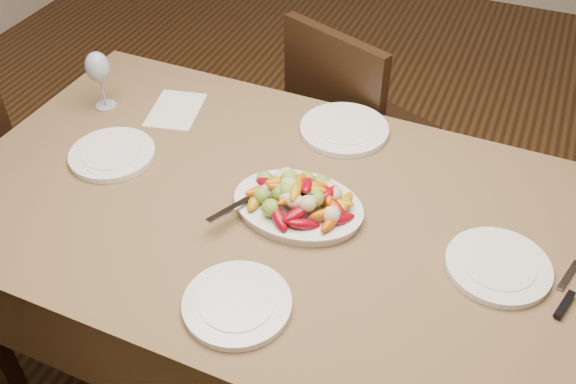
% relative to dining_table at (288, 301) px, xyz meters
% --- Properties ---
extents(floor, '(6.00, 6.00, 0.00)m').
position_rel_dining_table_xyz_m(floor, '(-0.10, 0.22, -0.38)').
color(floor, '#3D2612').
rests_on(floor, ground).
extents(dining_table, '(1.86, 1.07, 0.76)m').
position_rel_dining_table_xyz_m(dining_table, '(0.00, 0.00, 0.00)').
color(dining_table, brown).
rests_on(dining_table, ground).
extents(chair_far, '(0.55, 0.55, 0.95)m').
position_rel_dining_table_xyz_m(chair_far, '(-0.03, 0.80, 0.10)').
color(chair_far, black).
rests_on(chair_far, ground).
extents(serving_platter, '(0.34, 0.26, 0.02)m').
position_rel_dining_table_xyz_m(serving_platter, '(0.03, 0.00, 0.39)').
color(serving_platter, white).
rests_on(serving_platter, dining_table).
extents(roasted_vegetables, '(0.28, 0.19, 0.09)m').
position_rel_dining_table_xyz_m(roasted_vegetables, '(0.03, 0.00, 0.45)').
color(roasted_vegetables, maroon).
rests_on(roasted_vegetables, serving_platter).
extents(serving_spoon, '(0.28, 0.15, 0.03)m').
position_rel_dining_table_xyz_m(serving_spoon, '(-0.04, -0.03, 0.43)').
color(serving_spoon, '#9EA0A8').
rests_on(serving_spoon, serving_platter).
extents(plate_left, '(0.25, 0.25, 0.02)m').
position_rel_dining_table_xyz_m(plate_left, '(-0.56, 0.01, 0.39)').
color(plate_left, white).
rests_on(plate_left, dining_table).
extents(plate_right, '(0.25, 0.25, 0.02)m').
position_rel_dining_table_xyz_m(plate_right, '(0.54, 0.00, 0.39)').
color(plate_right, white).
rests_on(plate_right, dining_table).
extents(plate_far, '(0.27, 0.27, 0.02)m').
position_rel_dining_table_xyz_m(plate_far, '(0.02, 0.39, 0.39)').
color(plate_far, white).
rests_on(plate_far, dining_table).
extents(plate_near, '(0.25, 0.25, 0.02)m').
position_rel_dining_table_xyz_m(plate_near, '(0.02, -0.34, 0.39)').
color(plate_near, white).
rests_on(plate_near, dining_table).
extents(wine_glass, '(0.08, 0.08, 0.20)m').
position_rel_dining_table_xyz_m(wine_glass, '(-0.73, 0.22, 0.48)').
color(wine_glass, '#8C99A5').
rests_on(wine_glass, dining_table).
extents(menu_card, '(0.19, 0.24, 0.00)m').
position_rel_dining_table_xyz_m(menu_card, '(-0.51, 0.29, 0.38)').
color(menu_card, silver).
rests_on(menu_card, dining_table).
extents(table_knife, '(0.07, 0.20, 0.01)m').
position_rel_dining_table_xyz_m(table_knife, '(0.70, -0.01, 0.38)').
color(table_knife, '#9EA0A8').
rests_on(table_knife, dining_table).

